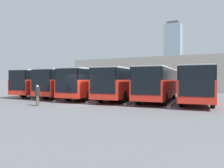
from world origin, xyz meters
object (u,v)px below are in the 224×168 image
(bus_2, at_px, (124,82))
(bus_5, at_px, (50,82))
(bus_3, at_px, (94,82))
(bus_4, at_px, (71,82))
(pedestrian, at_px, (38,95))
(bus_0, at_px, (197,83))
(bus_1, at_px, (158,83))

(bus_2, height_order, bus_5, same)
(bus_3, xyz_separation_m, bus_5, (7.02, -0.74, 0.00))
(bus_4, xyz_separation_m, pedestrian, (-3.02, 8.26, -0.88))
(bus_0, height_order, bus_1, same)
(bus_3, relative_size, bus_4, 1.00)
(bus_3, height_order, bus_5, same)
(bus_0, distance_m, bus_4, 14.05)
(bus_0, bearing_deg, bus_2, -3.24)
(bus_2, xyz_separation_m, pedestrian, (4.01, 7.89, -0.88))
(bus_4, relative_size, pedestrian, 6.65)
(bus_2, height_order, bus_4, same)
(bus_2, distance_m, bus_3, 3.52)
(bus_5, bearing_deg, bus_4, 172.01)
(bus_5, height_order, pedestrian, bus_5)
(bus_1, bearing_deg, bus_5, -6.40)
(bus_1, distance_m, bus_4, 10.54)
(bus_0, relative_size, bus_3, 1.00)
(bus_1, height_order, bus_2, same)
(bus_1, relative_size, pedestrian, 6.65)
(bus_0, xyz_separation_m, bus_5, (17.56, -0.33, 0.00))
(pedestrian, bearing_deg, bus_4, 172.80)
(bus_3, relative_size, bus_5, 1.00)
(bus_3, distance_m, bus_4, 3.56)
(bus_4, height_order, bus_5, same)
(bus_2, relative_size, bus_3, 1.00)
(bus_1, bearing_deg, pedestrian, 42.13)
(bus_3, distance_m, pedestrian, 7.77)
(bus_0, xyz_separation_m, pedestrian, (11.03, 8.11, -0.88))
(bus_0, relative_size, bus_5, 1.00)
(bus_2, height_order, pedestrian, bus_2)
(bus_1, height_order, pedestrian, bus_1)
(bus_0, distance_m, bus_1, 3.51)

